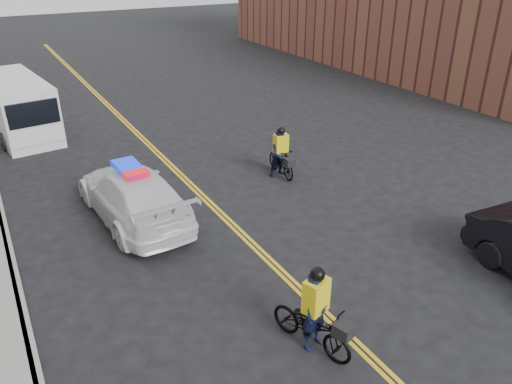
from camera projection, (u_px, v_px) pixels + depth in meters
The scene contains 7 objects.
ground at pixel (285, 276), 12.72m from camera, with size 120.00×120.00×0.00m, color black.
center_line_left at pixel (170, 167), 18.92m from camera, with size 0.10×60.00×0.01m, color gold.
center_line_right at pixel (174, 166), 18.99m from camera, with size 0.10×60.00×0.01m, color gold.
police_cruiser at pixel (133, 195), 15.07m from camera, with size 2.57×5.60×1.75m.
cargo_van at pixel (18, 108), 21.66m from camera, with size 2.83×6.12×2.47m.
cyclist_near at pixel (315, 320), 10.23m from camera, with size 1.26×2.10×1.95m.
cyclist_far at pixel (281, 157), 17.97m from camera, with size 0.87×1.86×1.85m.
Camera 1 is at (-5.79, -8.73, 7.57)m, focal length 35.00 mm.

